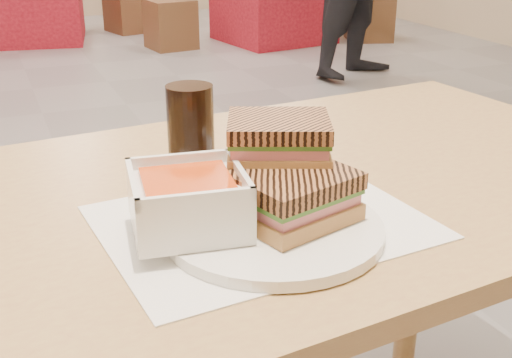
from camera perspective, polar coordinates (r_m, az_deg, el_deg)
name	(u,v)px	position (r m, az deg, el deg)	size (l,w,h in m)	color
main_table	(285,248)	(1.01, 2.56, -6.02)	(1.26, 0.82, 0.75)	tan
tray_liner	(262,222)	(0.83, 0.49, -3.75)	(0.42, 0.34, 0.00)	white
plate	(274,229)	(0.79, 1.55, -4.39)	(0.26, 0.26, 0.01)	white
soup_bowl	(188,203)	(0.77, -5.91, -2.07)	(0.15, 0.15, 0.07)	white
panini_lower	(294,196)	(0.79, 3.33, -1.49)	(0.16, 0.14, 0.06)	tan
panini_upper	(279,140)	(0.83, 1.98, 3.41)	(0.16, 0.15, 0.06)	tan
cola_glass	(191,134)	(0.93, -5.67, 3.88)	(0.07, 0.07, 0.14)	black
bg_chair_1l	(171,24)	(5.79, -7.43, 13.19)	(0.41, 0.41, 0.41)	brown
bg_chair_1r	(370,16)	(6.21, 9.84, 13.77)	(0.48, 0.48, 0.43)	brown
bg_chair_2l	(17,15)	(6.62, -20.07, 13.22)	(0.39, 0.39, 0.41)	brown
bg_chair_2r	(131,7)	(6.69, -10.82, 14.46)	(0.50, 0.50, 0.46)	brown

